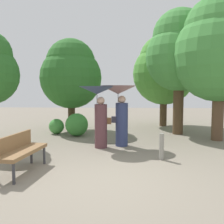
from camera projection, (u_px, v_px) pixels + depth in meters
The scene contains 11 objects.
ground_plane at pixel (105, 178), 5.05m from camera, with size 40.00×40.00×0.00m, color gray.
person_left at pixel (99, 105), 7.57m from camera, with size 1.12×1.12×1.91m.
person_right at pixel (120, 103), 7.82m from camera, with size 1.15×1.15×1.94m.
park_bench at pixel (20, 149), 5.35m from camera, with size 0.66×1.55×0.83m.
tree_near_right at pixel (180, 51), 9.78m from camera, with size 2.70×2.70×5.01m.
tree_mid_left at pixel (71, 73), 10.75m from camera, with size 2.69×2.69×4.03m.
tree_mid_right at pixel (164, 69), 12.10m from camera, with size 3.06×3.06×4.52m.
tree_far_back at pixel (220, 48), 8.54m from camera, with size 3.25×3.25×5.10m.
bush_path_left at pixel (56, 126), 10.09m from camera, with size 0.62×0.62×0.62m, color #428C3D.
bush_path_right at pixel (77, 125), 9.61m from camera, with size 0.89×0.89×0.89m, color #387F33.
path_marker_post at pixel (161, 147), 6.33m from camera, with size 0.12×0.12×0.69m, color gray.
Camera 1 is at (0.38, -4.90, 1.80)m, focal length 39.37 mm.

